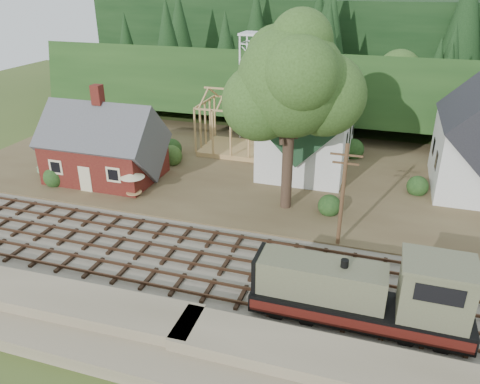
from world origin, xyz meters
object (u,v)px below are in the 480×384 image
(car_green, at_px, (57,168))
(patio_set, at_px, (132,176))
(locomotive, at_px, (368,295))
(car_blue, at_px, (128,176))

(car_green, xyz_separation_m, patio_set, (9.98, -2.47, 1.44))
(locomotive, relative_size, patio_set, 4.99)
(locomotive, distance_m, car_green, 33.48)
(locomotive, bearing_deg, car_green, 156.74)
(locomotive, xyz_separation_m, car_blue, (-22.97, 13.51, -1.23))
(car_blue, height_order, patio_set, patio_set)
(locomotive, height_order, car_blue, locomotive)
(car_blue, height_order, car_green, car_green)
(locomotive, height_order, patio_set, locomotive)
(locomotive, bearing_deg, patio_set, 152.65)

